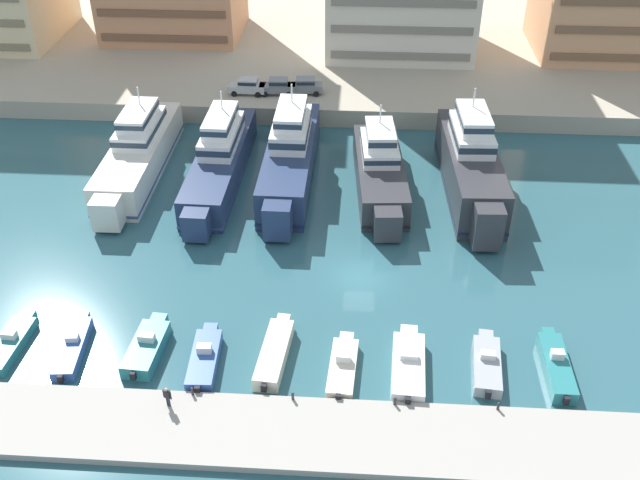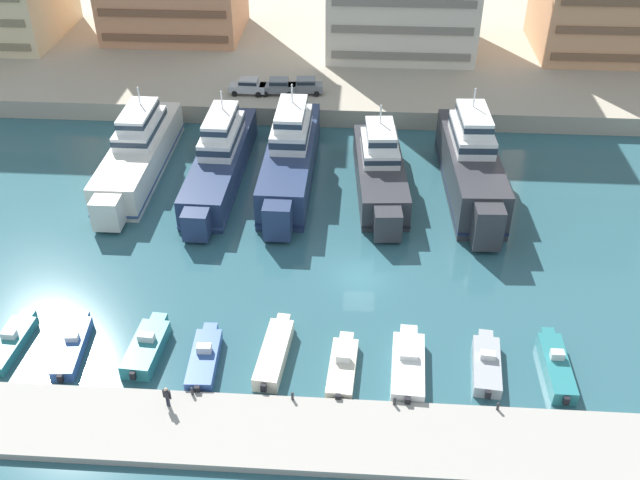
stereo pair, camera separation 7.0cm
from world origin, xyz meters
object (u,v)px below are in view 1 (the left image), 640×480
at_px(motorboat_cream_center_right, 343,366).
at_px(motorboat_teal_far_left, 10,343).
at_px(motorboat_teal_far_right, 556,366).
at_px(car_silver_far_left, 247,86).
at_px(pedestrian_near_edge, 167,395).
at_px(motorboat_teal_mid_left, 147,347).
at_px(motorboat_grey_right, 487,364).
at_px(yacht_ivory_far_left, 138,152).
at_px(yacht_navy_left, 220,158).
at_px(motorboat_cream_center, 275,353).
at_px(yacht_charcoal_center, 471,164).
at_px(car_grey_left, 278,86).
at_px(yacht_charcoal_center_left, 380,169).
at_px(motorboat_white_mid_right, 408,365).
at_px(motorboat_blue_left, 73,347).
at_px(yacht_navy_mid_left, 290,155).
at_px(motorboat_blue_center_left, 205,358).
at_px(car_grey_mid_left, 305,85).

bearing_deg(motorboat_cream_center_right, motorboat_teal_far_left, 178.16).
distance_m(motorboat_teal_far_right, car_silver_far_left, 47.91).
height_order(motorboat_cream_center_right, pedestrian_near_edge, pedestrian_near_edge).
height_order(motorboat_teal_mid_left, motorboat_grey_right, motorboat_teal_mid_left).
xyz_separation_m(yacht_ivory_far_left, yacht_navy_left, (8.18, -0.68, -0.01)).
bearing_deg(motorboat_cream_center, motorboat_teal_mid_left, -179.92).
distance_m(yacht_charcoal_center, motorboat_teal_far_right, 23.84).
xyz_separation_m(yacht_ivory_far_left, motorboat_teal_mid_left, (7.30, -25.11, -1.61)).
xyz_separation_m(motorboat_cream_center, motorboat_grey_right, (14.54, -0.06, -0.08)).
bearing_deg(motorboat_cream_center_right, car_grey_left, 102.38).
distance_m(yacht_charcoal_center_left, motorboat_white_mid_right, 23.96).
bearing_deg(motorboat_grey_right, car_silver_far_left, 119.14).
bearing_deg(motorboat_teal_mid_left, motorboat_blue_left, -178.21).
bearing_deg(yacht_charcoal_center_left, motorboat_grey_right, -72.75).
bearing_deg(motorboat_cream_center_right, motorboat_teal_far_right, 3.30).
bearing_deg(yacht_charcoal_center_left, motorboat_blue_left, -132.55).
height_order(yacht_navy_left, pedestrian_near_edge, yacht_navy_left).
relative_size(motorboat_cream_center, motorboat_cream_center_right, 1.14).
xyz_separation_m(motorboat_grey_right, motorboat_teal_far_right, (4.64, 0.05, 0.09)).
distance_m(yacht_navy_mid_left, yacht_charcoal_center_left, 8.72).
height_order(motorboat_white_mid_right, pedestrian_near_edge, pedestrian_near_edge).
xyz_separation_m(yacht_charcoal_center_left, motorboat_teal_far_left, (-26.11, -23.34, -1.68)).
distance_m(yacht_navy_left, yacht_charcoal_center_left, 15.40).
distance_m(yacht_navy_left, motorboat_teal_mid_left, 24.49).
height_order(yacht_navy_left, motorboat_cream_center, yacht_navy_left).
distance_m(motorboat_grey_right, car_silver_far_left, 45.53).
bearing_deg(motorboat_teal_mid_left, motorboat_white_mid_right, -1.77).
height_order(motorboat_blue_left, motorboat_cream_center, motorboat_blue_left).
xyz_separation_m(yacht_ivory_far_left, pedestrian_near_edge, (10.06, -30.22, -0.71)).
distance_m(car_grey_left, pedestrian_near_edge, 45.03).
height_order(motorboat_blue_center_left, motorboat_cream_center_right, motorboat_blue_center_left).
bearing_deg(car_silver_far_left, motorboat_teal_mid_left, -91.94).
relative_size(motorboat_teal_far_left, motorboat_white_mid_right, 0.90).
relative_size(yacht_navy_left, pedestrian_near_edge, 13.74).
bearing_deg(motorboat_cream_center_right, motorboat_blue_left, 178.00).
xyz_separation_m(yacht_navy_left, motorboat_teal_mid_left, (-0.88, -24.43, -1.60)).
xyz_separation_m(yacht_charcoal_center_left, motorboat_cream_center_right, (-2.55, -24.09, -1.69)).
distance_m(motorboat_white_mid_right, motorboat_teal_far_right, 10.01).
distance_m(motorboat_teal_far_left, motorboat_blue_left, 4.60).
height_order(yacht_navy_mid_left, motorboat_blue_center_left, yacht_navy_mid_left).
bearing_deg(car_grey_mid_left, motorboat_teal_mid_left, -100.98).
height_order(motorboat_teal_mid_left, motorboat_cream_center_right, motorboat_teal_mid_left).
relative_size(yacht_charcoal_center, car_silver_far_left, 4.87).
relative_size(yacht_charcoal_center, motorboat_cream_center_right, 3.20).
height_order(yacht_navy_mid_left, car_grey_mid_left, yacht_navy_mid_left).
xyz_separation_m(motorboat_blue_left, motorboat_cream_center, (14.20, 0.18, 0.11)).
bearing_deg(motorboat_blue_center_left, motorboat_teal_far_right, 1.82).
bearing_deg(motorboat_cream_center, yacht_navy_left, 108.26).
distance_m(yacht_ivory_far_left, motorboat_blue_center_left, 28.35).
distance_m(yacht_ivory_far_left, motorboat_teal_far_right, 43.44).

